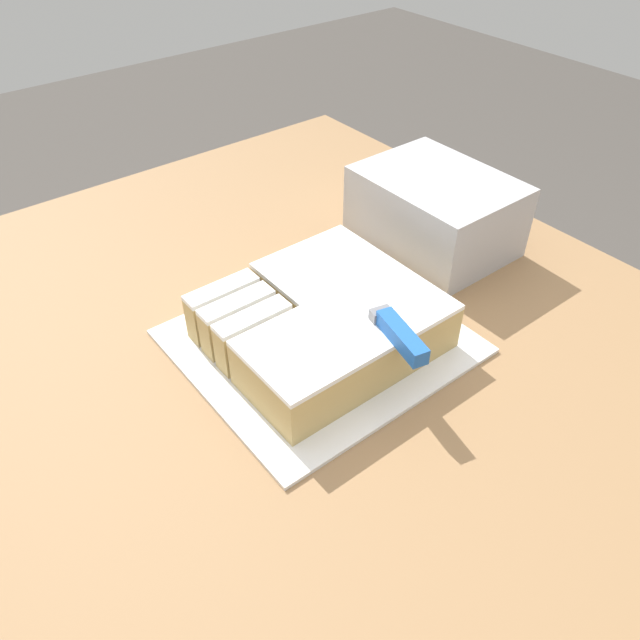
% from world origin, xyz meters
% --- Properties ---
extents(countertop, '(1.40, 1.10, 0.88)m').
position_xyz_m(countertop, '(0.00, 0.00, 0.44)').
color(countertop, '#936D47').
rests_on(countertop, ground_plane).
extents(cake_board, '(0.34, 0.37, 0.01)m').
position_xyz_m(cake_board, '(-0.05, 0.02, 0.89)').
color(cake_board, white).
rests_on(cake_board, countertop).
extents(cake, '(0.26, 0.29, 0.07)m').
position_xyz_m(cake, '(-0.05, 0.03, 0.93)').
color(cake, tan).
rests_on(cake, cake_board).
extents(knife, '(0.30, 0.09, 0.02)m').
position_xyz_m(knife, '(0.04, 0.06, 0.97)').
color(knife, silver).
rests_on(knife, cake).
extents(storage_box, '(0.25, 0.19, 0.13)m').
position_xyz_m(storage_box, '(-0.14, 0.34, 0.95)').
color(storage_box, '#B2B2B7').
rests_on(storage_box, countertop).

